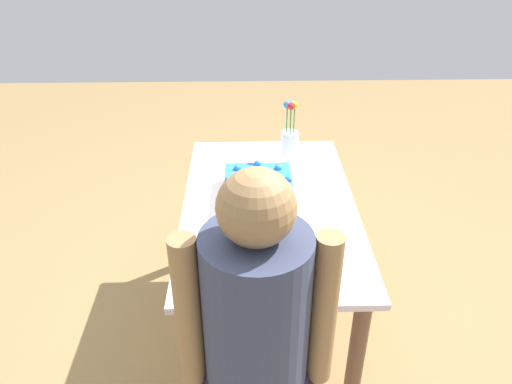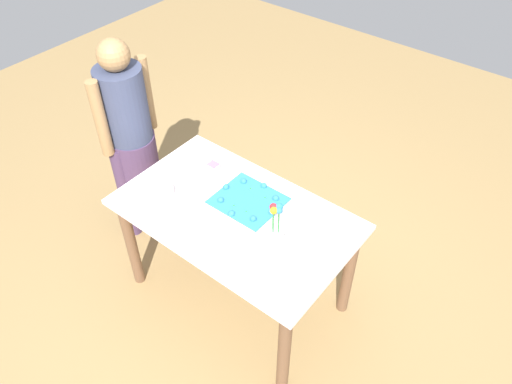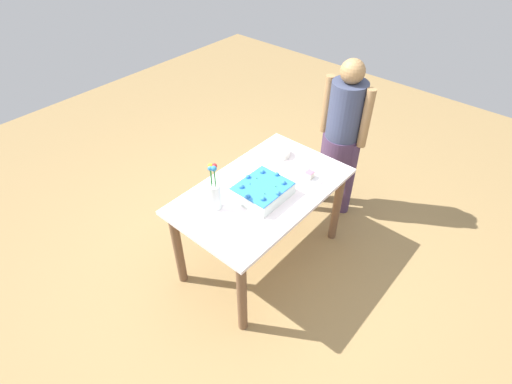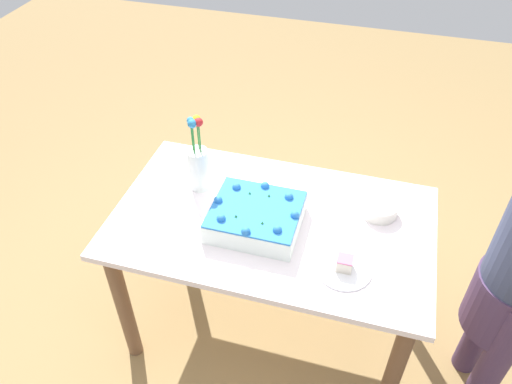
{
  "view_description": "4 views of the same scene",
  "coord_description": "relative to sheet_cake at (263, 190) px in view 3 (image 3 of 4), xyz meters",
  "views": [
    {
      "loc": [
        1.98,
        -0.11,
        2.05
      ],
      "look_at": [
        -0.0,
        -0.06,
        0.83
      ],
      "focal_mm": 35.0,
      "sensor_mm": 36.0,
      "label": 1
    },
    {
      "loc": [
        -1.33,
        1.49,
        2.78
      ],
      "look_at": [
        -0.09,
        -0.08,
        0.92
      ],
      "focal_mm": 35.0,
      "sensor_mm": 36.0,
      "label": 2
    },
    {
      "loc": [
        -1.76,
        -1.46,
        2.68
      ],
      "look_at": [
        -0.11,
        -0.03,
        0.82
      ],
      "focal_mm": 28.0,
      "sensor_mm": 36.0,
      "label": 3
    },
    {
      "loc": [
        0.35,
        -1.48,
        2.25
      ],
      "look_at": [
        -0.07,
        -0.01,
        0.91
      ],
      "focal_mm": 35.0,
      "sensor_mm": 36.0,
      "label": 4
    }
  ],
  "objects": [
    {
      "name": "fruit_bowl",
      "position": [
        0.49,
        0.22,
        -0.02
      ],
      "size": [
        0.16,
        0.16,
        0.06
      ],
      "primitive_type": "cylinder",
      "color": "silver",
      "rests_on": "dining_table"
    },
    {
      "name": "sheet_cake",
      "position": [
        0.0,
        0.0,
        0.0
      ],
      "size": [
        0.37,
        0.33,
        0.12
      ],
      "color": "white",
      "rests_on": "dining_table"
    },
    {
      "name": "ground_plane",
      "position": [
        0.06,
        0.05,
        -0.82
      ],
      "size": [
        8.0,
        8.0,
        0.0
      ],
      "primitive_type": "plane",
      "color": "olive"
    },
    {
      "name": "serving_plate_with_slice",
      "position": [
        0.39,
        -0.14,
        -0.03
      ],
      "size": [
        0.22,
        0.22,
        0.06
      ],
      "color": "white",
      "rests_on": "dining_table"
    },
    {
      "name": "person_standing",
      "position": [
        1.04,
        -0.04,
        0.04
      ],
      "size": [
        0.31,
        0.45,
        1.49
      ],
      "rotation": [
        0.0,
        0.0,
        3.14
      ],
      "color": "#493352",
      "rests_on": "ground_plane"
    },
    {
      "name": "cake_knife",
      "position": [
        -0.46,
        -0.15,
        -0.05
      ],
      "size": [
        0.19,
        0.14,
        0.0
      ],
      "primitive_type": "cube",
      "rotation": [
        0.0,
        0.0,
        5.68
      ],
      "color": "silver",
      "rests_on": "dining_table"
    },
    {
      "name": "dining_table",
      "position": [
        0.06,
        0.05,
        -0.18
      ],
      "size": [
        1.36,
        0.82,
        0.77
      ],
      "color": "white",
      "rests_on": "ground_plane"
    },
    {
      "name": "flower_vase",
      "position": [
        -0.31,
        0.17,
        0.08
      ],
      "size": [
        0.09,
        0.09,
        0.37
      ],
      "color": "silver",
      "rests_on": "dining_table"
    }
  ]
}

